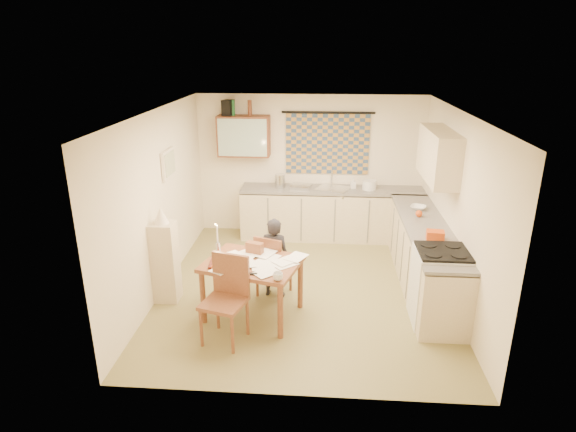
# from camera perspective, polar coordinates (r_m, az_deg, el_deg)

# --- Properties ---
(floor) EXTENTS (4.00, 4.50, 0.02)m
(floor) POSITION_cam_1_polar(r_m,az_deg,el_deg) (7.00, 1.88, -8.58)
(floor) COLOR olive
(floor) RESTS_ON ground
(ceiling) EXTENTS (4.00, 4.50, 0.02)m
(ceiling) POSITION_cam_1_polar(r_m,az_deg,el_deg) (6.21, 2.15, 12.33)
(ceiling) COLOR white
(ceiling) RESTS_ON floor
(wall_back) EXTENTS (4.00, 0.02, 2.50)m
(wall_back) POSITION_cam_1_polar(r_m,az_deg,el_deg) (8.67, 2.62, 5.99)
(wall_back) COLOR #F6E8C9
(wall_back) RESTS_ON floor
(wall_front) EXTENTS (4.00, 0.02, 2.50)m
(wall_front) POSITION_cam_1_polar(r_m,az_deg,el_deg) (4.41, 0.80, -8.10)
(wall_front) COLOR #F6E8C9
(wall_front) RESTS_ON floor
(wall_left) EXTENTS (0.02, 4.50, 2.50)m
(wall_left) POSITION_cam_1_polar(r_m,az_deg,el_deg) (6.87, -15.00, 1.60)
(wall_left) COLOR #F6E8C9
(wall_left) RESTS_ON floor
(wall_right) EXTENTS (0.02, 4.50, 2.50)m
(wall_right) POSITION_cam_1_polar(r_m,az_deg,el_deg) (6.73, 19.36, 0.78)
(wall_right) COLOR #F6E8C9
(wall_right) RESTS_ON floor
(window_blind) EXTENTS (1.45, 0.03, 1.05)m
(window_blind) POSITION_cam_1_polar(r_m,az_deg,el_deg) (8.54, 4.69, 8.49)
(window_blind) COLOR navy
(window_blind) RESTS_ON wall_back
(curtain_rod) EXTENTS (1.60, 0.04, 0.04)m
(curtain_rod) POSITION_cam_1_polar(r_m,az_deg,el_deg) (8.43, 4.79, 12.13)
(curtain_rod) COLOR black
(curtain_rod) RESTS_ON wall_back
(wall_cabinet) EXTENTS (0.90, 0.34, 0.70)m
(wall_cabinet) POSITION_cam_1_polar(r_m,az_deg,el_deg) (8.49, -5.25, 9.43)
(wall_cabinet) COLOR #582C1A
(wall_cabinet) RESTS_ON wall_back
(wall_cabinet_glass) EXTENTS (0.84, 0.02, 0.64)m
(wall_cabinet_glass) POSITION_cam_1_polar(r_m,az_deg,el_deg) (8.32, -5.44, 9.22)
(wall_cabinet_glass) COLOR #99B2A5
(wall_cabinet_glass) RESTS_ON wall_back
(upper_cabinet_right) EXTENTS (0.34, 1.30, 0.70)m
(upper_cabinet_right) POSITION_cam_1_polar(r_m,az_deg,el_deg) (7.05, 17.40, 6.89)
(upper_cabinet_right) COLOR #CBB791
(upper_cabinet_right) RESTS_ON wall_right
(framed_print) EXTENTS (0.04, 0.50, 0.40)m
(framed_print) POSITION_cam_1_polar(r_m,az_deg,el_deg) (7.10, -14.00, 6.06)
(framed_print) COLOR #EFE0C8
(framed_print) RESTS_ON wall_left
(print_canvas) EXTENTS (0.01, 0.42, 0.32)m
(print_canvas) POSITION_cam_1_polar(r_m,az_deg,el_deg) (7.09, -13.81, 6.06)
(print_canvas) COLOR silver
(print_canvas) RESTS_ON wall_left
(counter_back) EXTENTS (3.30, 0.62, 0.92)m
(counter_back) POSITION_cam_1_polar(r_m,az_deg,el_deg) (8.60, 5.52, 0.25)
(counter_back) COLOR #CBB791
(counter_back) RESTS_ON floor
(counter_right) EXTENTS (0.62, 2.95, 0.92)m
(counter_right) POSITION_cam_1_polar(r_m,az_deg,el_deg) (7.15, 15.79, -4.60)
(counter_right) COLOR #CBB791
(counter_right) RESTS_ON floor
(stove) EXTENTS (0.63, 0.63, 0.97)m
(stove) POSITION_cam_1_polar(r_m,az_deg,el_deg) (6.28, 17.47, -7.97)
(stove) COLOR white
(stove) RESTS_ON floor
(sink) EXTENTS (0.68, 0.62, 0.10)m
(sink) POSITION_cam_1_polar(r_m,az_deg,el_deg) (8.47, 5.36, 2.99)
(sink) COLOR silver
(sink) RESTS_ON counter_back
(tap) EXTENTS (0.04, 0.04, 0.28)m
(tap) POSITION_cam_1_polar(r_m,az_deg,el_deg) (8.59, 5.20, 4.49)
(tap) COLOR silver
(tap) RESTS_ON counter_back
(dish_rack) EXTENTS (0.39, 0.35, 0.06)m
(dish_rack) POSITION_cam_1_polar(r_m,az_deg,el_deg) (8.45, 1.54, 3.54)
(dish_rack) COLOR silver
(dish_rack) RESTS_ON counter_back
(kettle) EXTENTS (0.24, 0.24, 0.24)m
(kettle) POSITION_cam_1_polar(r_m,az_deg,el_deg) (8.45, -0.95, 4.18)
(kettle) COLOR silver
(kettle) RESTS_ON counter_back
(mixing_bowl) EXTENTS (0.29, 0.29, 0.16)m
(mixing_bowl) POSITION_cam_1_polar(r_m,az_deg,el_deg) (8.47, 9.63, 3.65)
(mixing_bowl) COLOR white
(mixing_bowl) RESTS_ON counter_back
(soap_bottle) EXTENTS (0.12, 0.12, 0.19)m
(soap_bottle) POSITION_cam_1_polar(r_m,az_deg,el_deg) (8.49, 7.72, 3.89)
(soap_bottle) COLOR white
(soap_bottle) RESTS_ON counter_back
(bowl) EXTENTS (0.39, 0.39, 0.06)m
(bowl) POSITION_cam_1_polar(r_m,az_deg,el_deg) (7.61, 15.17, 0.97)
(bowl) COLOR white
(bowl) RESTS_ON counter_right
(orange_bag) EXTENTS (0.24, 0.19, 0.12)m
(orange_bag) POSITION_cam_1_polar(r_m,az_deg,el_deg) (6.49, 17.05, -2.21)
(orange_bag) COLOR #D04912
(orange_bag) RESTS_ON counter_right
(fruit_orange) EXTENTS (0.10, 0.10, 0.10)m
(fruit_orange) POSITION_cam_1_polar(r_m,az_deg,el_deg) (7.28, 15.26, 0.28)
(fruit_orange) COLOR #D04912
(fruit_orange) RESTS_ON counter_right
(speaker) EXTENTS (0.21, 0.24, 0.26)m
(speaker) POSITION_cam_1_polar(r_m,az_deg,el_deg) (8.46, -7.12, 12.62)
(speaker) COLOR black
(speaker) RESTS_ON wall_cabinet
(bottle_green) EXTENTS (0.09, 0.09, 0.26)m
(bottle_green) POSITION_cam_1_polar(r_m,az_deg,el_deg) (8.44, -6.56, 12.63)
(bottle_green) COLOR #195926
(bottle_green) RESTS_ON wall_cabinet
(bottle_brown) EXTENTS (0.07, 0.07, 0.26)m
(bottle_brown) POSITION_cam_1_polar(r_m,az_deg,el_deg) (8.40, -4.56, 12.65)
(bottle_brown) COLOR #582C1A
(bottle_brown) RESTS_ON wall_cabinet
(dining_table) EXTENTS (1.33, 1.14, 0.75)m
(dining_table) POSITION_cam_1_polar(r_m,az_deg,el_deg) (6.20, -4.18, -8.54)
(dining_table) COLOR brown
(dining_table) RESTS_ON floor
(chair_far) EXTENTS (0.52, 0.52, 0.90)m
(chair_far) POSITION_cam_1_polar(r_m,az_deg,el_deg) (6.72, -1.73, -7.10)
(chair_far) COLOR brown
(chair_far) RESTS_ON floor
(chair_near) EXTENTS (0.58, 0.58, 1.03)m
(chair_near) POSITION_cam_1_polar(r_m,az_deg,el_deg) (5.78, -7.45, -11.63)
(chair_near) COLOR brown
(chair_near) RESTS_ON floor
(person) EXTENTS (0.49, 0.39, 1.14)m
(person) POSITION_cam_1_polar(r_m,az_deg,el_deg) (6.56, -1.64, -4.97)
(person) COLOR black
(person) RESTS_ON floor
(shelf_stand) EXTENTS (0.32, 0.30, 1.12)m
(shelf_stand) POSITION_cam_1_polar(r_m,az_deg,el_deg) (6.66, -14.34, -5.33)
(shelf_stand) COLOR #CBB791
(shelf_stand) RESTS_ON floor
(lampshade) EXTENTS (0.20, 0.20, 0.22)m
(lampshade) POSITION_cam_1_polar(r_m,az_deg,el_deg) (6.41, -14.84, 0.09)
(lampshade) COLOR #EFE0C8
(lampshade) RESTS_ON shelf_stand
(letter_rack) EXTENTS (0.24, 0.17, 0.16)m
(letter_rack) POSITION_cam_1_polar(r_m,az_deg,el_deg) (6.21, -3.97, -3.83)
(letter_rack) COLOR brown
(letter_rack) RESTS_ON dining_table
(mug) EXTENTS (0.13, 0.13, 0.09)m
(mug) POSITION_cam_1_polar(r_m,az_deg,el_deg) (5.56, -1.21, -7.17)
(mug) COLOR white
(mug) RESTS_ON dining_table
(magazine) EXTENTS (0.25, 0.31, 0.03)m
(magazine) POSITION_cam_1_polar(r_m,az_deg,el_deg) (6.02, -9.30, -5.55)
(magazine) COLOR maroon
(magazine) RESTS_ON dining_table
(book) EXTENTS (0.30, 0.33, 0.02)m
(book) POSITION_cam_1_polar(r_m,az_deg,el_deg) (6.09, -8.43, -5.26)
(book) COLOR #D04912
(book) RESTS_ON dining_table
(orange_box) EXTENTS (0.13, 0.10, 0.04)m
(orange_box) POSITION_cam_1_polar(r_m,az_deg,el_deg) (5.90, -8.41, -5.99)
(orange_box) COLOR #D04912
(orange_box) RESTS_ON dining_table
(eyeglasses) EXTENTS (0.13, 0.05, 0.02)m
(eyeglasses) POSITION_cam_1_polar(r_m,az_deg,el_deg) (5.71, -4.31, -6.85)
(eyeglasses) COLOR black
(eyeglasses) RESTS_ON dining_table
(candle_holder) EXTENTS (0.08, 0.08, 0.18)m
(candle_holder) POSITION_cam_1_polar(r_m,az_deg,el_deg) (6.22, -8.27, -3.89)
(candle_holder) COLOR silver
(candle_holder) RESTS_ON dining_table
(candle) EXTENTS (0.03, 0.03, 0.22)m
(candle) POSITION_cam_1_polar(r_m,az_deg,el_deg) (6.17, -8.40, -2.07)
(candle) COLOR white
(candle) RESTS_ON dining_table
(candle_flame) EXTENTS (0.02, 0.02, 0.02)m
(candle_flame) POSITION_cam_1_polar(r_m,az_deg,el_deg) (6.13, -8.60, -1.01)
(candle_flame) COLOR #FFCC66
(candle_flame) RESTS_ON dining_table
(papers) EXTENTS (1.20, 0.89, 0.02)m
(papers) POSITION_cam_1_polar(r_m,az_deg,el_deg) (6.03, -3.65, -5.32)
(papers) COLOR white
(papers) RESTS_ON dining_table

